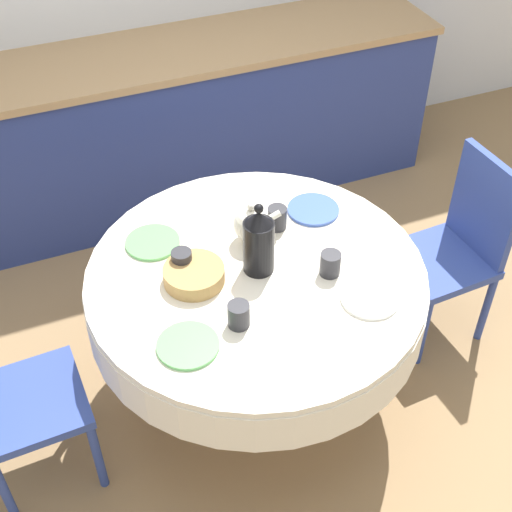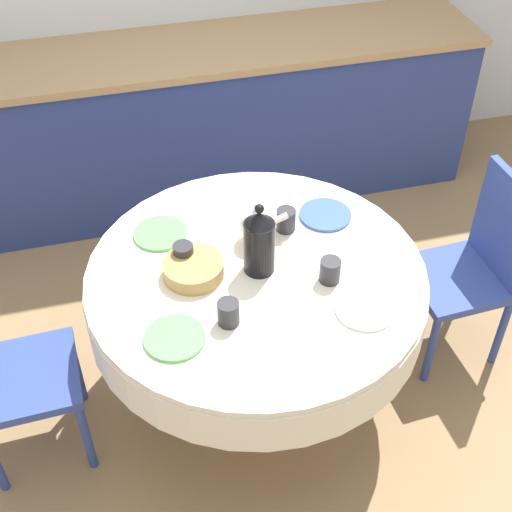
{
  "view_description": "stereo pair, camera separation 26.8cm",
  "coord_description": "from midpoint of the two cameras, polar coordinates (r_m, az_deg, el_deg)",
  "views": [
    {
      "loc": [
        -0.75,
        -1.84,
        2.61
      ],
      "look_at": [
        0.0,
        0.0,
        0.81
      ],
      "focal_mm": 50.0,
      "sensor_mm": 36.0,
      "label": 1
    },
    {
      "loc": [
        -0.5,
        -1.93,
        2.61
      ],
      "look_at": [
        0.0,
        0.0,
        0.81
      ],
      "focal_mm": 50.0,
      "sensor_mm": 36.0,
      "label": 2
    }
  ],
  "objects": [
    {
      "name": "kitchen_counter",
      "position": [
        4.09,
        -10.25,
        9.76
      ],
      "size": [
        3.24,
        0.64,
        0.93
      ],
      "color": "navy",
      "rests_on": "ground_plane"
    },
    {
      "name": "coffee_carafe",
      "position": [
        2.66,
        -2.67,
        1.01
      ],
      "size": [
        0.12,
        0.12,
        0.31
      ],
      "color": "black",
      "rests_on": "dining_table"
    },
    {
      "name": "bread_basket",
      "position": [
        2.7,
        -7.83,
        -1.64
      ],
      "size": [
        0.23,
        0.23,
        0.06
      ],
      "primitive_type": "cylinder",
      "color": "#AD844C",
      "rests_on": "dining_table"
    },
    {
      "name": "cup_far_right",
      "position": [
        2.9,
        -0.94,
        2.96
      ],
      "size": [
        0.08,
        0.08,
        0.1
      ],
      "primitive_type": "cylinder",
      "color": "#28282D",
      "rests_on": "dining_table"
    },
    {
      "name": "chair_left",
      "position": [
        3.3,
        13.65,
        0.92
      ],
      "size": [
        0.42,
        0.42,
        0.92
      ],
      "rotation": [
        0.0,
        0.0,
        -4.66
      ],
      "color": "#2D428E",
      "rests_on": "ground_plane"
    },
    {
      "name": "cup_far_left",
      "position": [
        2.73,
        -8.75,
        -0.58
      ],
      "size": [
        0.08,
        0.08,
        0.1
      ],
      "primitive_type": "cylinder",
      "color": "#28282D",
      "rests_on": "dining_table"
    },
    {
      "name": "cup_near_right",
      "position": [
        2.7,
        3.14,
        -0.76
      ],
      "size": [
        0.08,
        0.08,
        0.1
      ],
      "primitive_type": "cylinder",
      "color": "#28282D",
      "rests_on": "dining_table"
    },
    {
      "name": "chair_right",
      "position": [
        2.83,
        -22.21,
        -10.51
      ],
      "size": [
        0.42,
        0.42,
        0.92
      ],
      "rotation": [
        0.0,
        0.0,
        -1.53
      ],
      "color": "#2D428E",
      "rests_on": "ground_plane"
    },
    {
      "name": "teapot",
      "position": [
        2.82,
        -3.07,
        2.43
      ],
      "size": [
        0.2,
        0.15,
        0.19
      ],
      "color": "silver",
      "rests_on": "dining_table"
    },
    {
      "name": "plate_far_right",
      "position": [
        3.01,
        2.07,
        3.63
      ],
      "size": [
        0.22,
        0.22,
        0.01
      ],
      "primitive_type": "cylinder",
      "color": "#3856AD",
      "rests_on": "dining_table"
    },
    {
      "name": "plate_near_left",
      "position": [
        2.49,
        -8.57,
        -7.24
      ],
      "size": [
        0.22,
        0.22,
        0.01
      ],
      "primitive_type": "cylinder",
      "color": "#5BA85B",
      "rests_on": "dining_table"
    },
    {
      "name": "plate_near_right",
      "position": [
        2.63,
        6.24,
        -3.51
      ],
      "size": [
        0.22,
        0.22,
        0.01
      ],
      "primitive_type": "cylinder",
      "color": "white",
      "rests_on": "dining_table"
    },
    {
      "name": "plate_far_left",
      "position": [
        2.9,
        -10.91,
        0.97
      ],
      "size": [
        0.22,
        0.22,
        0.01
      ],
      "primitive_type": "cylinder",
      "color": "#5BA85B",
      "rests_on": "dining_table"
    },
    {
      "name": "ground_plane",
      "position": [
        3.28,
        -2.38,
        -10.69
      ],
      "size": [
        12.0,
        12.0,
        0.0
      ],
      "primitive_type": "plane",
      "color": "#8E704C"
    },
    {
      "name": "cup_near_left",
      "position": [
        2.51,
        -4.47,
        -4.89
      ],
      "size": [
        0.08,
        0.08,
        0.1
      ],
      "primitive_type": "cylinder",
      "color": "#28282D",
      "rests_on": "dining_table"
    },
    {
      "name": "dining_table",
      "position": [
        2.82,
        -2.72,
        -3.18
      ],
      "size": [
        1.33,
        1.33,
        0.73
      ],
      "color": "brown",
      "rests_on": "ground_plane"
    }
  ]
}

